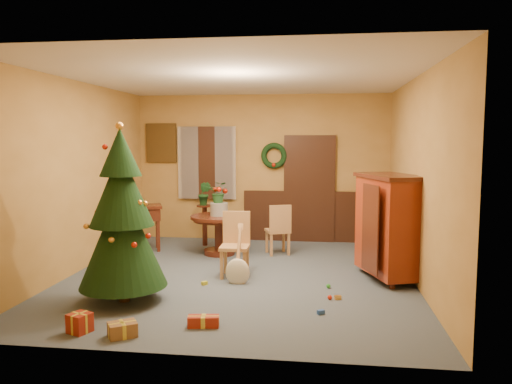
% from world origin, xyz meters
% --- Properties ---
extents(room_envelope, '(5.50, 5.50, 5.50)m').
position_xyz_m(room_envelope, '(0.21, 2.70, 1.12)').
color(room_envelope, '#323C49').
rests_on(room_envelope, ground).
extents(dining_table, '(1.01, 1.01, 0.69)m').
position_xyz_m(dining_table, '(-0.59, 1.36, 0.48)').
color(dining_table, black).
rests_on(dining_table, floor).
extents(urn, '(0.31, 0.31, 0.23)m').
position_xyz_m(urn, '(-0.59, 1.36, 0.80)').
color(urn, slate).
rests_on(urn, dining_table).
extents(centerpiece_plant, '(0.33, 0.29, 0.37)m').
position_xyz_m(centerpiece_plant, '(-0.59, 1.36, 1.10)').
color(centerpiece_plant, '#1E4C23').
rests_on(centerpiece_plant, urn).
extents(chair_near, '(0.42, 0.42, 0.95)m').
position_xyz_m(chair_near, '(-0.07, 0.04, 0.51)').
color(chair_near, '#A07540').
rests_on(chair_near, floor).
extents(chair_far, '(0.50, 0.50, 0.89)m').
position_xyz_m(chair_far, '(0.45, 1.45, 0.48)').
color(chair_far, '#A07540').
rests_on(chair_far, floor).
extents(guitar, '(0.50, 0.61, 0.79)m').
position_xyz_m(guitar, '(0.03, -0.38, 0.40)').
color(guitar, beige).
rests_on(guitar, floor).
extents(plant_stand, '(0.30, 0.30, 0.78)m').
position_xyz_m(plant_stand, '(-1.01, 2.05, 0.48)').
color(plant_stand, black).
rests_on(plant_stand, floor).
extents(stand_plant, '(0.28, 0.24, 0.44)m').
position_xyz_m(stand_plant, '(-1.01, 2.05, 1.00)').
color(stand_plant, '#19471E').
rests_on(stand_plant, plant_stand).
extents(christmas_tree, '(1.08, 1.08, 2.23)m').
position_xyz_m(christmas_tree, '(-1.26, -1.31, 1.06)').
color(christmas_tree, '#382111').
rests_on(christmas_tree, floor).
extents(writing_desk, '(1.04, 0.78, 0.83)m').
position_xyz_m(writing_desk, '(-2.15, 1.43, 0.63)').
color(writing_desk, black).
rests_on(writing_desk, floor).
extents(sideboard, '(0.98, 1.33, 1.52)m').
position_xyz_m(sideboard, '(2.15, 0.13, 0.81)').
color(sideboard, '#511A09').
rests_on(sideboard, floor).
extents(gift_a, '(0.34, 0.32, 0.15)m').
position_xyz_m(gift_a, '(-0.83, -2.40, 0.07)').
color(gift_a, brown).
rests_on(gift_a, floor).
extents(gift_b, '(0.26, 0.26, 0.21)m').
position_xyz_m(gift_b, '(-1.32, -2.35, 0.10)').
color(gift_b, maroon).
rests_on(gift_b, floor).
extents(gift_c, '(0.28, 0.30, 0.14)m').
position_xyz_m(gift_c, '(-1.64, -0.91, 0.07)').
color(gift_c, brown).
rests_on(gift_c, floor).
extents(gift_d, '(0.35, 0.18, 0.12)m').
position_xyz_m(gift_d, '(-0.07, -2.03, 0.06)').
color(gift_d, maroon).
rests_on(gift_d, floor).
extents(toy_a, '(0.09, 0.08, 0.05)m').
position_xyz_m(toy_a, '(1.19, -1.48, 0.03)').
color(toy_a, '#234897').
rests_on(toy_a, floor).
extents(toy_b, '(0.06, 0.06, 0.06)m').
position_xyz_m(toy_b, '(1.29, -0.44, 0.03)').
color(toy_b, '#298F27').
rests_on(toy_b, floor).
extents(toy_c, '(0.09, 0.09, 0.05)m').
position_xyz_m(toy_c, '(-0.42, -0.51, 0.03)').
color(toy_c, gold).
rests_on(toy_c, floor).
extents(toy_d, '(0.06, 0.06, 0.06)m').
position_xyz_m(toy_d, '(1.30, -0.93, 0.03)').
color(toy_d, red).
rests_on(toy_d, floor).
extents(toy_e, '(0.09, 0.07, 0.05)m').
position_xyz_m(toy_e, '(1.40, -0.91, 0.03)').
color(toy_e, gold).
rests_on(toy_e, floor).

